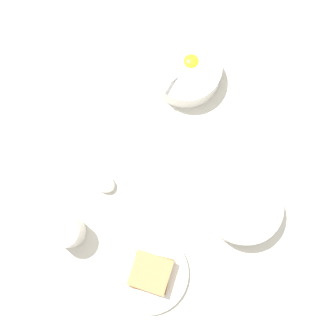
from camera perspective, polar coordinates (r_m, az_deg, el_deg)
The scene contains 7 objects.
ground_plane at distance 0.91m, azimuth 0.19°, elevation 1.71°, with size 3.00×3.00×0.00m, color beige.
egg_bowl at distance 0.95m, azimuth 2.65°, elevation 13.86°, with size 0.16×0.16×0.08m.
toast_plate at distance 0.88m, azimuth -2.85°, elevation -14.98°, with size 0.17×0.17×0.02m.
toast_sandwich at distance 0.86m, azimuth -2.52°, elevation -14.92°, with size 0.10×0.09×0.03m.
soup_spoon at distance 0.90m, azimuth -9.81°, elevation -1.70°, with size 0.13×0.05×0.03m.
congee_bowl at distance 0.88m, azimuth 10.89°, elevation -5.60°, with size 0.16×0.16×0.05m.
drinking_cup at distance 0.87m, azimuth -14.53°, elevation -8.92°, with size 0.07×0.07×0.08m.
Camera 1 is at (0.09, -0.18, 0.89)m, focal length 42.00 mm.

